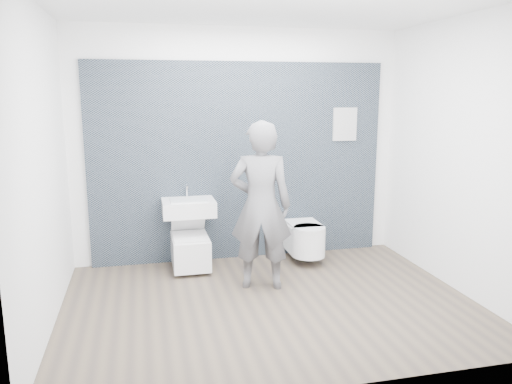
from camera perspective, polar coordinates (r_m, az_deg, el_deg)
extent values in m
plane|color=brown|center=(5.05, 1.58, -12.54)|extent=(4.00, 4.00, 0.00)
plane|color=white|center=(6.11, -1.92, 5.30)|extent=(4.00, 0.00, 4.00)
plane|color=white|center=(3.25, 8.42, -0.19)|extent=(4.00, 0.00, 4.00)
plane|color=white|center=(4.58, -23.31, 2.35)|extent=(0.00, 3.00, 3.00)
plane|color=white|center=(5.52, 22.25, 3.81)|extent=(0.00, 3.00, 3.00)
plane|color=white|center=(4.68, 1.78, 20.66)|extent=(4.00, 4.00, 0.00)
cube|color=black|center=(6.38, -1.79, -7.32)|extent=(3.60, 0.06, 2.40)
cube|color=white|center=(5.85, -7.72, -1.78)|extent=(0.60, 0.45, 0.18)
cube|color=silver|center=(5.81, -7.72, -0.98)|extent=(0.42, 0.30, 0.03)
cylinder|color=silver|center=(5.98, -7.91, 0.12)|extent=(0.02, 0.02, 0.15)
cylinder|color=silver|center=(5.92, -7.88, 0.65)|extent=(0.02, 0.10, 0.02)
cylinder|color=silver|center=(6.08, -7.87, -2.73)|extent=(0.04, 0.04, 0.12)
cube|color=white|center=(5.91, -7.51, -6.72)|extent=(0.42, 0.61, 0.35)
cylinder|color=silver|center=(5.82, -7.51, -5.34)|extent=(0.30, 0.30, 0.03)
cube|color=white|center=(5.81, -7.52, -5.09)|extent=(0.40, 0.49, 0.02)
cube|color=white|center=(5.92, -7.72, -2.93)|extent=(0.40, 0.29, 0.36)
cube|color=silver|center=(6.21, -7.73, -7.15)|extent=(0.11, 0.06, 0.08)
cube|color=white|center=(6.24, 5.33, -5.14)|extent=(0.40, 0.47, 0.33)
cylinder|color=white|center=(6.03, 6.03, -5.75)|extent=(0.40, 0.40, 0.33)
cube|color=white|center=(6.16, 5.46, -3.61)|extent=(0.38, 0.44, 0.03)
cylinder|color=white|center=(5.96, 6.13, -4.13)|extent=(0.38, 0.38, 0.03)
cube|color=silver|center=(6.46, 4.74, -5.72)|extent=(0.11, 0.06, 0.08)
cube|color=white|center=(6.72, 9.63, -6.51)|extent=(0.31, 0.03, 0.41)
imported|color=slate|center=(5.18, 0.54, -1.59)|extent=(0.73, 0.58, 1.77)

